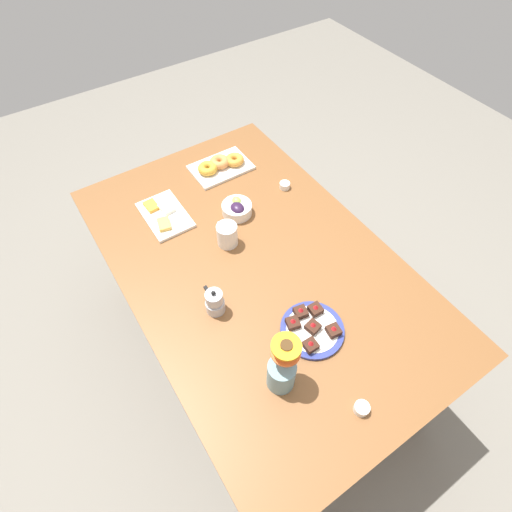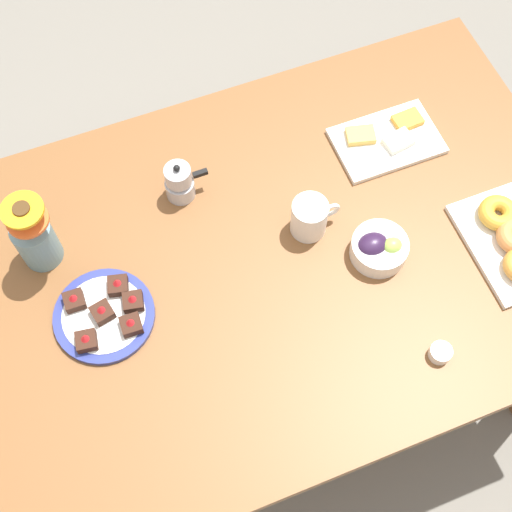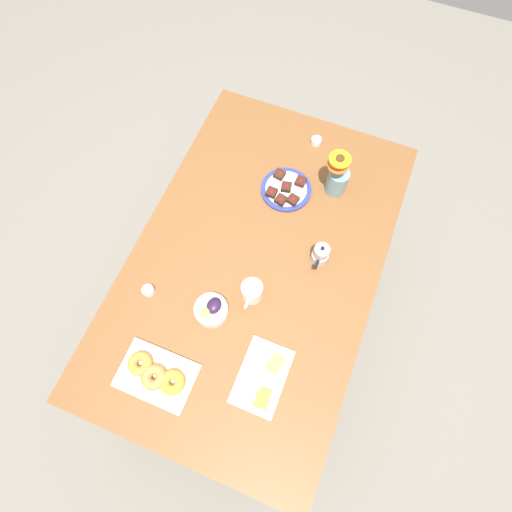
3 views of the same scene
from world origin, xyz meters
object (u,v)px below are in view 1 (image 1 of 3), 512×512
Objects in this scene: jam_cup_berry at (285,185)px; flower_vase at (282,371)px; dining_table at (256,274)px; coffee_mug at (227,234)px; cheese_platter at (164,215)px; croissant_platter at (221,165)px; jam_cup_honey at (362,408)px; grape_bowl at (237,208)px; dessert_plate at (312,328)px; moka_pot at (215,302)px.

jam_cup_berry is 0.92m from flower_vase.
jam_cup_berry reaches higher than dining_table.
coffee_mug reaches higher than cheese_platter.
croissant_platter is 1.08m from flower_vase.
jam_cup_honey is at bearing 176.41° from dining_table.
dining_table is 12.23× the size of grape_bowl.
coffee_mug is at bearing 15.91° from dining_table.
croissant_platter reaches higher than jam_cup_honey.
jam_cup_berry is (0.95, -0.39, 0.00)m from jam_cup_honey.
flower_vase is at bearing 156.20° from dining_table.
dessert_plate is (-0.93, 0.17, -0.01)m from croissant_platter.
grape_bowl reaches higher than croissant_platter.
flower_vase reaches higher than dining_table.
grape_bowl is at bearing -7.31° from jam_cup_honey.
moka_pot is at bearing 43.09° from dessert_plate.
cheese_platter is 2.18× the size of moka_pot.
moka_pot reaches higher than coffee_mug.
grape_bowl is (0.27, -0.08, 0.12)m from dining_table.
cheese_platter is 5.42× the size of jam_cup_honey.
jam_cup_berry is at bearing -104.36° from cheese_platter.
flower_vase is at bearing 159.01° from grape_bowl.
jam_cup_honey is at bearing -160.33° from moka_pot.
coffee_mug is at bearing 153.35° from croissant_platter.
cheese_platter is (0.28, 0.15, -0.04)m from coffee_mug.
grape_bowl is at bearing -40.79° from moka_pot.
grape_bowl is at bearing 163.25° from croissant_platter.
moka_pot reaches higher than grape_bowl.
jam_cup_berry is at bearing -22.34° from jam_cup_honey.
jam_cup_berry is (0.02, -0.27, -0.01)m from grape_bowl.
jam_cup_honey is 0.20× the size of flower_vase.
coffee_mug reaches higher than jam_cup_honey.
grape_bowl is 0.94m from jam_cup_honey.
dessert_plate is at bearing -179.83° from dining_table.
flower_vase reaches higher than moka_pot.
jam_cup_berry is at bearing -146.96° from croissant_platter.
moka_pot reaches higher than dessert_plate.
grape_bowl is 0.55× the size of flower_vase.
coffee_mug is 0.32m from moka_pot.
jam_cup_honey is at bearing -179.91° from coffee_mug.
jam_cup_honey is (-1.23, 0.21, -0.01)m from croissant_platter.
flower_vase is (-0.72, 0.27, 0.05)m from grape_bowl.
moka_pot is (-0.53, 0.04, 0.04)m from cheese_platter.
flower_vase is (-0.09, 0.20, 0.07)m from dessert_plate.
croissant_platter reaches higher than jam_cup_berry.
jam_cup_honey is at bearing 172.69° from grape_bowl.
croissant_platter reaches higher than dining_table.
coffee_mug is 0.91× the size of grape_bowl.
coffee_mug reaches higher than dining_table.
dining_table is at bearing -3.59° from jam_cup_honey.
moka_pot is at bearing 139.21° from grape_bowl.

